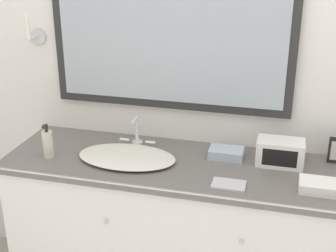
% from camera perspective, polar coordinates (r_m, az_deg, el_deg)
% --- Properties ---
extents(wall_back, '(8.00, 0.18, 2.55)m').
position_cam_1_polar(wall_back, '(2.57, 3.72, 6.27)').
color(wall_back, white).
rests_on(wall_back, ground_plane).
extents(vanity_counter, '(1.90, 0.60, 0.90)m').
position_cam_1_polar(vanity_counter, '(2.64, 1.99, -13.34)').
color(vanity_counter, white).
rests_on(vanity_counter, ground_plane).
extents(sink_basin, '(0.52, 0.37, 0.18)m').
position_cam_1_polar(sink_basin, '(2.46, -4.99, -3.64)').
color(sink_basin, silver).
rests_on(sink_basin, vanity_counter).
extents(soap_bottle, '(0.06, 0.06, 0.19)m').
position_cam_1_polar(soap_bottle, '(2.53, -14.44, -2.10)').
color(soap_bottle, beige).
rests_on(soap_bottle, vanity_counter).
extents(appliance_box, '(0.24, 0.14, 0.13)m').
position_cam_1_polar(appliance_box, '(2.44, 13.50, -3.17)').
color(appliance_box, white).
rests_on(appliance_box, vanity_counter).
extents(hand_towel_near_sink, '(0.19, 0.13, 0.05)m').
position_cam_1_polar(hand_towel_near_sink, '(2.26, 18.05, -7.01)').
color(hand_towel_near_sink, white).
rests_on(hand_towel_near_sink, vanity_counter).
extents(hand_towel_far_corner, '(0.18, 0.12, 0.05)m').
position_cam_1_polar(hand_towel_far_corner, '(2.48, 7.11, -3.29)').
color(hand_towel_far_corner, '#A8B7C6').
rests_on(hand_towel_far_corner, vanity_counter).
extents(metal_tray, '(0.16, 0.11, 0.01)m').
position_cam_1_polar(metal_tray, '(2.22, 7.41, -7.09)').
color(metal_tray, silver).
rests_on(metal_tray, vanity_counter).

